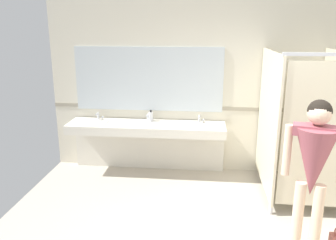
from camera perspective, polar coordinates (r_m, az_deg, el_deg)
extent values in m
cube|color=beige|center=(5.63, 12.99, 6.09)|extent=(6.35, 0.12, 2.94)
cube|color=#9E937F|center=(5.65, 12.80, 1.77)|extent=(6.35, 0.01, 0.06)
cube|color=silver|center=(5.47, -3.64, -1.32)|extent=(2.49, 0.56, 0.14)
cube|color=silver|center=(5.83, -3.17, -4.61)|extent=(2.49, 0.08, 0.70)
cube|color=beige|center=(5.63, -12.04, -0.93)|extent=(0.42, 0.31, 0.11)
cylinder|color=silver|center=(5.81, -11.44, 0.68)|extent=(0.04, 0.04, 0.11)
cylinder|color=silver|center=(5.75, -11.63, 0.97)|extent=(0.03, 0.11, 0.03)
sphere|color=silver|center=(5.80, -10.74, 0.44)|extent=(0.04, 0.04, 0.04)
cube|color=beige|center=(5.44, -3.69, -1.21)|extent=(0.42, 0.31, 0.11)
cylinder|color=silver|center=(5.62, -3.34, 0.46)|extent=(0.04, 0.04, 0.11)
cylinder|color=silver|center=(5.55, -3.44, 0.76)|extent=(0.03, 0.11, 0.03)
sphere|color=silver|center=(5.62, -2.61, 0.22)|extent=(0.04, 0.04, 0.04)
cube|color=beige|center=(5.36, 5.08, -1.47)|extent=(0.42, 0.31, 0.11)
cylinder|color=silver|center=(5.55, 5.15, 0.22)|extent=(0.04, 0.04, 0.11)
cylinder|color=silver|center=(5.48, 5.15, 0.53)|extent=(0.03, 0.11, 0.03)
sphere|color=silver|center=(5.56, 5.87, -0.02)|extent=(0.04, 0.04, 0.04)
cube|color=silver|center=(5.59, -3.27, 6.75)|extent=(2.39, 0.02, 1.03)
cube|color=beige|center=(4.98, 16.16, -0.10)|extent=(0.03, 1.42, 1.89)
cylinder|color=silver|center=(4.76, 16.57, -13.99)|extent=(0.05, 0.05, 0.12)
cube|color=beige|center=(5.22, 26.00, -0.38)|extent=(0.03, 1.42, 1.89)
cube|color=beige|center=(4.46, 23.37, -2.60)|extent=(0.83, 0.03, 1.79)
cylinder|color=beige|center=(3.96, 23.25, -15.26)|extent=(0.11, 0.11, 0.82)
cylinder|color=beige|center=(3.95, 20.56, -15.02)|extent=(0.11, 0.11, 0.82)
cone|color=#994C56|center=(3.68, 22.91, -6.43)|extent=(0.49, 0.49, 0.70)
cube|color=#994C56|center=(3.58, 23.45, -1.63)|extent=(0.47, 0.28, 0.10)
cylinder|color=beige|center=(3.65, 19.09, -4.73)|extent=(0.08, 0.08, 0.53)
sphere|color=beige|center=(3.54, 23.74, 1.02)|extent=(0.22, 0.22, 0.22)
sphere|color=black|center=(3.54, 23.77, 1.30)|extent=(0.23, 0.23, 0.23)
cylinder|color=white|center=(5.58, -2.86, 0.57)|extent=(0.07, 0.07, 0.15)
cylinder|color=black|center=(5.56, -2.88, 1.49)|extent=(0.03, 0.03, 0.04)
cylinder|color=#B7BABF|center=(4.34, 16.96, -18.05)|extent=(0.14, 0.14, 0.01)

